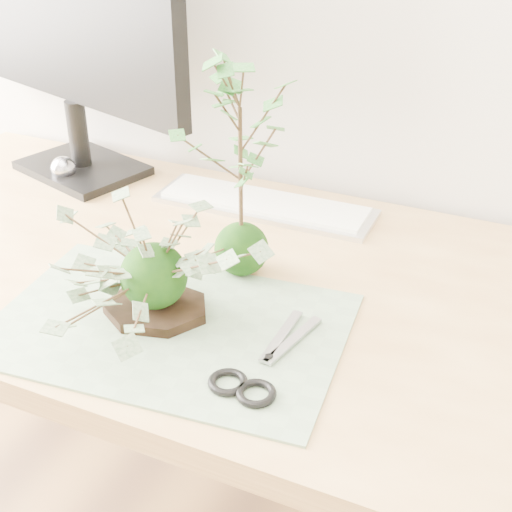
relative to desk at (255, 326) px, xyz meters
name	(u,v)px	position (x,y,z in m)	size (l,w,h in m)	color
desk	(255,326)	(0.00, 0.00, 0.00)	(1.60, 0.70, 0.74)	#DDB670
cutting_mat	(169,326)	(-0.06, -0.16, 0.09)	(0.48, 0.32, 0.00)	gray
stone_dish	(157,308)	(-0.09, -0.15, 0.10)	(0.15, 0.15, 0.01)	black
ivy_kokedama	(151,248)	(-0.09, -0.15, 0.20)	(0.32, 0.32, 0.19)	black
maple_kokedama	(240,122)	(-0.03, 0.01, 0.33)	(0.23, 0.23, 0.35)	black
keyboard	(264,204)	(-0.09, 0.23, 0.10)	(0.41, 0.13, 0.02)	silver
monitor	(66,16)	(-0.49, 0.24, 0.40)	(0.59, 0.24, 0.53)	black
foil_ball	(63,169)	(-0.50, 0.18, 0.11)	(0.05, 0.05, 0.05)	silver
scissors	(255,376)	(0.10, -0.22, 0.10)	(0.10, 0.21, 0.01)	#99989C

